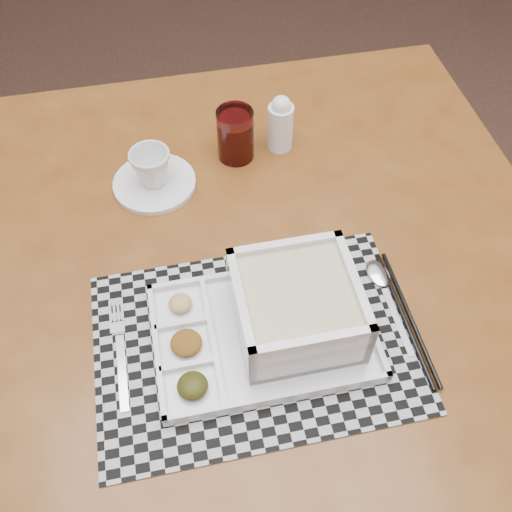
{
  "coord_description": "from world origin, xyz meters",
  "views": [
    {
      "loc": [
        0.09,
        -0.79,
        1.56
      ],
      "look_at": [
        0.23,
        -0.29,
        0.86
      ],
      "focal_mm": 40.0,
      "sensor_mm": 36.0,
      "label": 1
    }
  ],
  "objects_px": {
    "dining_table": "(244,297)",
    "serving_tray": "(286,315)",
    "creamer_bottle": "(281,123)",
    "cup": "(151,168)",
    "juice_glass": "(235,136)"
  },
  "relations": [
    {
      "from": "creamer_bottle",
      "to": "serving_tray",
      "type": "bearing_deg",
      "value": -106.63
    },
    {
      "from": "cup",
      "to": "juice_glass",
      "type": "relative_size",
      "value": 0.72
    },
    {
      "from": "serving_tray",
      "to": "creamer_bottle",
      "type": "relative_size",
      "value": 2.94
    },
    {
      "from": "cup",
      "to": "juice_glass",
      "type": "height_order",
      "value": "juice_glass"
    },
    {
      "from": "dining_table",
      "to": "juice_glass",
      "type": "distance_m",
      "value": 0.3
    },
    {
      "from": "creamer_bottle",
      "to": "juice_glass",
      "type": "bearing_deg",
      "value": -178.72
    },
    {
      "from": "dining_table",
      "to": "creamer_bottle",
      "type": "bearing_deg",
      "value": 61.04
    },
    {
      "from": "dining_table",
      "to": "serving_tray",
      "type": "bearing_deg",
      "value": -76.47
    },
    {
      "from": "dining_table",
      "to": "creamer_bottle",
      "type": "height_order",
      "value": "creamer_bottle"
    },
    {
      "from": "dining_table",
      "to": "serving_tray",
      "type": "distance_m",
      "value": 0.18
    },
    {
      "from": "dining_table",
      "to": "juice_glass",
      "type": "bearing_deg",
      "value": 77.38
    },
    {
      "from": "dining_table",
      "to": "cup",
      "type": "xyz_separation_m",
      "value": [
        -0.1,
        0.23,
        0.13
      ]
    },
    {
      "from": "cup",
      "to": "juice_glass",
      "type": "bearing_deg",
      "value": 8.92
    },
    {
      "from": "dining_table",
      "to": "cup",
      "type": "distance_m",
      "value": 0.28
    },
    {
      "from": "juice_glass",
      "to": "creamer_bottle",
      "type": "xyz_separation_m",
      "value": [
        0.09,
        0.0,
        0.01
      ]
    }
  ]
}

